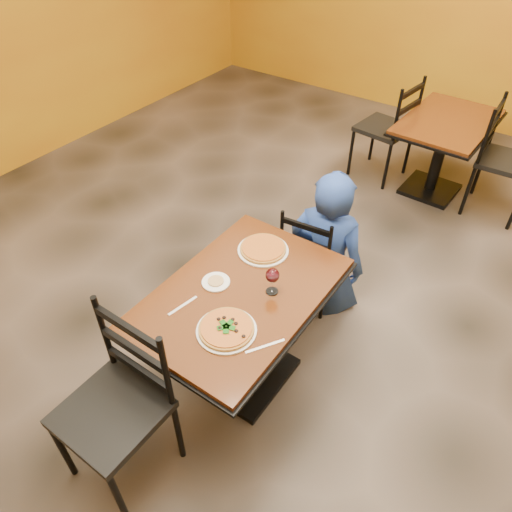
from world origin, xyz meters
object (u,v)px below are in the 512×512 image
Objects in this scene: plate_main at (227,330)px; side_plate at (216,282)px; chair_second_left at (384,128)px; diner at (328,241)px; pizza_far at (263,248)px; wine_glass at (272,280)px; table_main at (241,315)px; chair_main_far at (313,254)px; table_second at (443,140)px; chair_main_near at (111,414)px; pizza_main at (226,328)px; chair_second_right at (507,162)px; plate_far at (263,250)px.

side_plate is at bearing 137.24° from plate_main.
diner is at bearing 19.52° from chair_second_left.
wine_glass reaches higher than pizza_far.
table_main is 0.87m from chair_main_far.
table_second is (0.25, 2.80, -0.01)m from table_main.
diner is (0.41, -1.90, 0.04)m from chair_second_left.
wine_glass is at bearing 95.04° from chair_main_far.
chair_main_near is (-0.16, -0.85, -0.04)m from table_main.
plate_main reaches higher than table_second.
diner reaches higher than pizza_main.
plate_main is at bearing -92.63° from table_second.
pizza_far is 0.39m from side_plate.
wine_glass reaches higher than pizza_main.
chair_main_far is 0.16m from diner.
chair_main_near is at bearing -96.42° from table_second.
table_second is 3.98× the size of pizza_far.
chair_main_near is (-0.41, -3.66, -0.03)m from table_second.
chair_second_right is 3.30× the size of plate_far.
table_second is 1.02× the size of diner.
diner is 3.53× the size of plate_far.
table_second is 2.86m from side_plate.
chair_second_left reaches higher than plate_main.
plate_far is 1.11× the size of pizza_far.
wine_glass reaches higher than side_plate.
side_plate is (-0.98, -2.82, 0.24)m from chair_second_right.
pizza_main is at bearing -92.63° from table_second.
wine_glass is (0.03, 0.37, 0.08)m from plate_main.
chair_main_far is 2.69× the size of plate_far.
chair_second_right reaches higher than pizza_far.
wine_glass is (0.30, 0.95, 0.32)m from chair_main_near.
plate_main is (0.11, -0.27, 0.20)m from table_main.
side_plate reaches higher than table_second.
chair_main_near reaches higher than pizza_main.
chair_main_far is 2.94× the size of pizza_main.
pizza_main is 1.01× the size of pizza_far.
pizza_far reaches higher than table_second.
table_second is 2.48m from pizza_far.
plate_far is at bearing -97.99° from table_second.
table_second is at bearing 88.10° from chair_second_right.
pizza_main is at bearing -67.73° from table_main.
pizza_main is 1.58× the size of wine_glass.
chair_main_near is at bearing -93.22° from plate_far.
chair_second_right is at bearing 69.42° from pizza_far.
diner is at bearing 75.60° from side_plate.
side_plate is (-0.26, 0.24, 0.00)m from plate_main.
chair_main_near is 1.24m from plate_far.
pizza_main is at bearing 15.46° from chair_second_left.
chair_main_near is at bearing -114.72° from plate_main.
chair_second_left is (-0.57, 0.00, -0.04)m from table_second.
chair_second_right is (0.99, 3.66, -0.00)m from chair_main_near.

